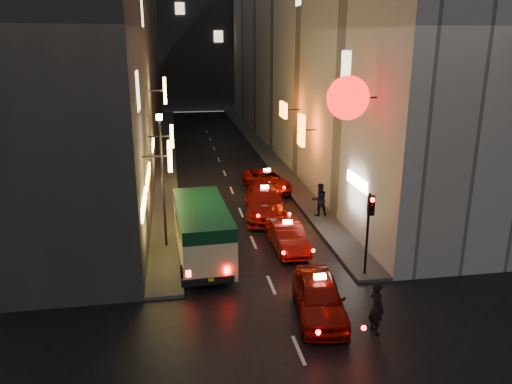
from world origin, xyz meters
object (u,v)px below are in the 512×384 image
taxi_near (319,294)px  traffic_light (370,217)px  pedestrian_crossing (377,304)px  minibus (202,227)px  lamp_post (162,173)px

taxi_near → traffic_light: bearing=42.1°
pedestrian_crossing → traffic_light: (1.19, 3.86, 1.64)m
minibus → traffic_light: bearing=-22.8°
pedestrian_crossing → lamp_post: 11.26m
pedestrian_crossing → traffic_light: 4.36m
taxi_near → pedestrian_crossing: size_ratio=2.63×
traffic_light → lamp_post: 9.42m
minibus → pedestrian_crossing: (5.38, -6.62, -0.60)m
minibus → traffic_light: 7.20m
pedestrian_crossing → lamp_post: (-7.01, 8.39, 2.68)m
taxi_near → traffic_light: size_ratio=1.57×
pedestrian_crossing → traffic_light: bearing=-28.6°
pedestrian_crossing → lamp_post: lamp_post is taller
minibus → taxi_near: size_ratio=1.12×
taxi_near → lamp_post: (-5.44, 7.03, 2.89)m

